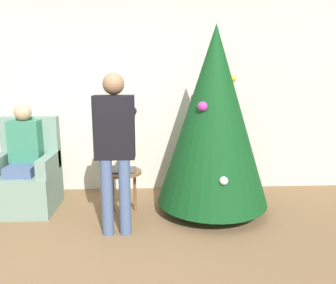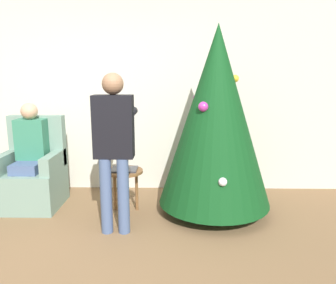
% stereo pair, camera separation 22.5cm
% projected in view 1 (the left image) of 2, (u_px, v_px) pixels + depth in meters
% --- Properties ---
extents(ground_plane, '(14.00, 14.00, 0.00)m').
position_uv_depth(ground_plane, '(83.00, 283.00, 2.60)').
color(ground_plane, brown).
extents(wall_back, '(8.00, 0.06, 2.70)m').
position_uv_depth(wall_back, '(112.00, 95.00, 4.51)').
color(wall_back, beige).
rests_on(wall_back, ground_plane).
extents(christmas_tree, '(1.31, 1.31, 2.18)m').
position_uv_depth(christmas_tree, '(214.00, 117.00, 3.77)').
color(christmas_tree, brown).
rests_on(christmas_tree, ground_plane).
extents(armchair, '(0.70, 0.68, 1.12)m').
position_uv_depth(armchair, '(27.00, 179.00, 3.99)').
color(armchair, gray).
rests_on(armchair, ground_plane).
extents(person_seated, '(0.36, 0.46, 1.29)m').
position_uv_depth(person_seated, '(24.00, 153.00, 3.89)').
color(person_seated, '#475B84').
rests_on(person_seated, ground_plane).
extents(person_standing, '(0.42, 0.57, 1.65)m').
position_uv_depth(person_standing, '(115.00, 140.00, 3.27)').
color(person_standing, '#475B84').
rests_on(person_standing, ground_plane).
extents(side_stool, '(0.44, 0.44, 0.53)m').
position_uv_depth(side_stool, '(123.00, 178.00, 3.82)').
color(side_stool, brown).
rests_on(side_stool, ground_plane).
extents(laptop, '(0.30, 0.25, 0.02)m').
position_uv_depth(laptop, '(123.00, 170.00, 3.80)').
color(laptop, '#38383D').
rests_on(laptop, side_stool).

